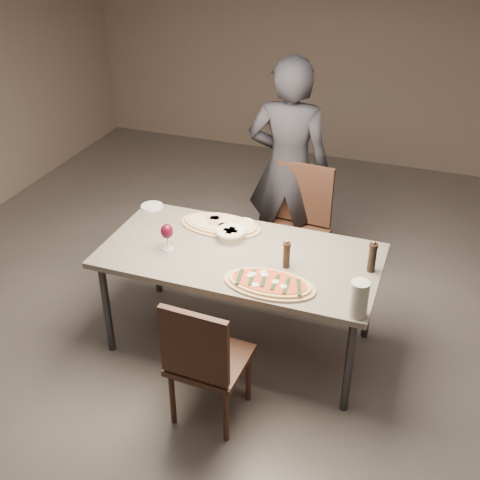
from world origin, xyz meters
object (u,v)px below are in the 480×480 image
(bread_basket, at_px, (231,233))
(diner, at_px, (288,169))
(zucchini_pizza, at_px, (269,283))
(pepper_mill_left, at_px, (287,255))
(dining_table, at_px, (240,261))
(carafe, at_px, (359,299))
(chair_far, at_px, (298,222))
(ham_pizza, at_px, (220,225))
(chair_near, at_px, (204,358))

(bread_basket, distance_m, diner, 0.94)
(zucchini_pizza, xyz_separation_m, pepper_mill_left, (0.04, 0.23, 0.07))
(dining_table, distance_m, zucchini_pizza, 0.41)
(dining_table, distance_m, pepper_mill_left, 0.36)
(carafe, xyz_separation_m, chair_far, (-0.66, 1.25, -0.31))
(ham_pizza, xyz_separation_m, carafe, (1.08, -0.66, 0.09))
(ham_pizza, xyz_separation_m, chair_near, (0.30, -1.02, -0.26))
(pepper_mill_left, relative_size, chair_far, 0.19)
(bread_basket, bearing_deg, chair_near, -79.14)
(bread_basket, bearing_deg, pepper_mill_left, -24.28)
(dining_table, height_order, ham_pizza, ham_pizza)
(chair_far, distance_m, diner, 0.42)
(bread_basket, relative_size, diner, 0.11)
(chair_near, distance_m, diner, 1.86)
(chair_far, height_order, diner, diner)
(diner, bearing_deg, zucchini_pizza, 96.01)
(ham_pizza, bearing_deg, pepper_mill_left, -8.48)
(chair_far, relative_size, diner, 0.56)
(dining_table, xyz_separation_m, ham_pizza, (-0.25, 0.28, 0.07))
(pepper_mill_left, xyz_separation_m, carafe, (0.50, -0.33, 0.02))
(ham_pizza, height_order, pepper_mill_left, pepper_mill_left)
(dining_table, relative_size, ham_pizza, 3.09)
(ham_pizza, bearing_deg, bread_basket, -24.57)
(ham_pizza, relative_size, diner, 0.33)
(zucchini_pizza, relative_size, carafe, 2.58)
(carafe, bearing_deg, diner, 119.30)
(bread_basket, bearing_deg, diner, 81.83)
(pepper_mill_left, bearing_deg, chair_near, -111.69)
(zucchini_pizza, xyz_separation_m, chair_near, (-0.24, -0.46, -0.27))
(dining_table, relative_size, carafe, 8.17)
(dining_table, relative_size, diner, 1.01)
(pepper_mill_left, bearing_deg, bread_basket, 155.72)
(bread_basket, xyz_separation_m, chair_near, (0.17, -0.89, -0.29))
(ham_pizza, xyz_separation_m, pepper_mill_left, (0.57, -0.33, 0.07))
(dining_table, xyz_separation_m, chair_near, (0.05, -0.74, -0.19))
(zucchini_pizza, bearing_deg, chair_near, -118.61)
(dining_table, distance_m, chair_near, 0.77)
(carafe, height_order, chair_far, chair_far)
(ham_pizza, distance_m, bread_basket, 0.18)
(bread_basket, distance_m, chair_near, 0.96)
(carafe, height_order, diner, diner)
(zucchini_pizza, xyz_separation_m, diner, (-0.27, 1.36, 0.12))
(zucchini_pizza, bearing_deg, dining_table, 133.99)
(chair_near, bearing_deg, pepper_mill_left, 70.86)
(chair_near, bearing_deg, carafe, 27.58)
(zucchini_pizza, height_order, ham_pizza, zucchini_pizza)
(zucchini_pizza, bearing_deg, pepper_mill_left, 78.62)
(pepper_mill_left, relative_size, diner, 0.11)
(chair_near, xyz_separation_m, chair_far, (0.12, 1.61, 0.05))
(carafe, relative_size, diner, 0.12)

